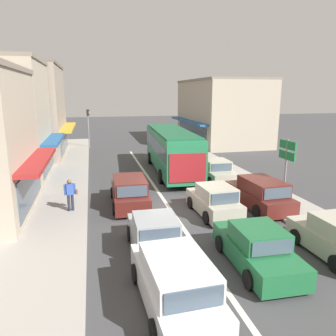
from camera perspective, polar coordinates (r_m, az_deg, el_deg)
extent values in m
plane|color=#3F3F42|center=(16.92, 0.65, -7.56)|extent=(140.00, 140.00, 0.00)
cube|color=silver|center=(20.62, -2.00, -3.75)|extent=(0.20, 28.00, 0.01)
cube|color=#A39E96|center=(22.38, -20.41, -3.06)|extent=(5.20, 44.00, 0.14)
cube|color=#A39E96|center=(24.32, 11.55, -1.28)|extent=(2.80, 44.00, 0.12)
cube|color=maroon|center=(17.25, -21.80, 1.23)|extent=(1.10, 6.70, 0.20)
cube|color=#425160|center=(17.61, -22.80, -2.99)|extent=(0.06, 5.83, 1.80)
cube|color=#23568E|center=(24.58, -19.37, 4.68)|extent=(1.10, 6.47, 0.20)
cube|color=#425160|center=(24.84, -20.11, 1.65)|extent=(0.06, 5.63, 1.80)
cube|color=gray|center=(33.49, -24.45, 8.75)|extent=(7.49, 9.38, 8.28)
cube|color=gold|center=(33.05, -17.03, 6.79)|extent=(1.10, 8.63, 0.20)
cube|color=#425160|center=(33.24, -17.61, 4.52)|extent=(0.06, 7.51, 1.80)
cube|color=#6E6358|center=(33.53, -25.15, 16.00)|extent=(7.65, 9.38, 0.24)
cube|color=#B2A38E|center=(40.30, 9.32, 9.49)|extent=(7.45, 13.04, 7.23)
cube|color=#23568E|center=(38.97, 3.53, 8.18)|extent=(1.10, 12.00, 0.20)
cube|color=#425160|center=(39.22, 4.10, 6.29)|extent=(0.06, 10.43, 1.80)
cube|color=gray|center=(40.26, 9.52, 14.80)|extent=(7.61, 13.04, 0.24)
cube|color=#237A4C|center=(24.71, 0.59, 3.24)|extent=(3.12, 10.93, 2.70)
cube|color=#425160|center=(24.65, 0.59, 4.16)|extent=(3.14, 10.50, 0.90)
cube|color=maroon|center=(19.54, 3.45, 0.00)|extent=(2.25, 0.19, 1.76)
cube|color=#1A5B39|center=(24.51, 0.59, 6.49)|extent=(2.95, 10.06, 0.12)
cylinder|color=black|center=(28.02, -3.17, 1.72)|extent=(0.32, 0.97, 0.96)
cylinder|color=black|center=(28.41, 1.85, 1.89)|extent=(0.32, 0.97, 0.96)
cylinder|color=black|center=(21.91, -1.24, -1.45)|extent=(0.32, 0.97, 0.96)
cylinder|color=black|center=(22.41, 5.09, -1.17)|extent=(0.32, 0.97, 0.96)
cube|color=#B7B29E|center=(16.55, 7.95, -6.25)|extent=(1.80, 3.77, 0.76)
cube|color=#B7B29E|center=(16.07, 8.45, -4.23)|extent=(1.60, 1.96, 0.64)
cube|color=#425160|center=(16.93, 7.12, -3.30)|extent=(1.40, 0.12, 0.54)
cube|color=#425160|center=(15.24, 9.92, -5.25)|extent=(1.37, 0.12, 0.51)
cylinder|color=black|center=(17.31, 3.95, -6.02)|extent=(0.21, 0.63, 0.62)
cylinder|color=black|center=(17.90, 8.93, -5.51)|extent=(0.21, 0.63, 0.62)
cylinder|color=black|center=(15.36, 6.74, -8.59)|extent=(0.21, 0.63, 0.62)
cylinder|color=black|center=(16.03, 12.23, -7.88)|extent=(0.21, 0.63, 0.62)
cube|color=#1E6638|center=(12.18, 15.13, -13.95)|extent=(1.82, 4.24, 0.72)
cube|color=#1E6638|center=(11.82, 15.54, -11.29)|extent=(1.60, 1.84, 0.60)
cube|color=#425160|center=(12.58, 13.62, -9.67)|extent=(1.44, 0.10, 0.51)
cube|color=#425160|center=(11.09, 17.74, -13.11)|extent=(1.41, 0.10, 0.48)
cylinder|color=black|center=(12.97, 9.05, -12.88)|extent=(0.20, 0.62, 0.62)
cylinder|color=black|center=(13.64, 15.98, -11.91)|extent=(0.20, 0.62, 0.62)
cylinder|color=black|center=(10.95, 13.92, -18.34)|extent=(0.20, 0.62, 0.62)
cylinder|color=black|center=(11.73, 21.86, -16.69)|extent=(0.20, 0.62, 0.62)
cube|color=#561E19|center=(17.87, -6.71, -4.76)|extent=(1.88, 4.54, 0.76)
cube|color=#561E19|center=(17.33, -6.67, -2.84)|extent=(1.71, 2.64, 0.68)
cube|color=#425160|center=(18.60, -7.03, -1.75)|extent=(1.51, 0.10, 0.58)
cube|color=#425160|center=(16.06, -6.25, -4.10)|extent=(1.48, 0.10, 0.54)
cylinder|color=black|center=(19.17, -9.68, -4.28)|extent=(0.20, 0.62, 0.62)
cylinder|color=black|center=(19.30, -4.44, -4.01)|extent=(0.20, 0.62, 0.62)
cylinder|color=black|center=(16.61, -9.32, -7.00)|extent=(0.20, 0.62, 0.62)
cylinder|color=black|center=(16.75, -3.26, -6.66)|extent=(0.20, 0.62, 0.62)
cube|color=silver|center=(9.94, 1.04, -20.03)|extent=(1.94, 4.57, 0.76)
cube|color=silver|center=(9.27, 1.70, -17.42)|extent=(1.74, 2.66, 0.68)
cube|color=#425160|center=(10.39, -0.50, -13.88)|extent=(1.51, 0.12, 0.58)
cube|color=#425160|center=(8.22, 4.61, -21.87)|extent=(1.48, 0.12, 0.54)
cylinder|color=black|center=(11.00, -5.69, -17.82)|extent=(0.20, 0.63, 0.62)
cylinder|color=black|center=(11.38, 3.47, -16.67)|extent=(0.20, 0.63, 0.62)
cylinder|color=black|center=(8.83, -2.33, -26.59)|extent=(0.20, 0.63, 0.62)
cylinder|color=black|center=(9.29, 9.37, -24.46)|extent=(0.20, 0.63, 0.62)
cube|color=#9EA3A8|center=(12.62, -2.21, -12.50)|extent=(1.82, 4.24, 0.72)
cube|color=#9EA3A8|center=(12.26, -2.15, -9.91)|extent=(1.60, 1.84, 0.60)
cube|color=#425160|center=(13.10, -2.84, -8.37)|extent=(1.44, 0.09, 0.51)
cube|color=#425160|center=(11.43, -1.36, -11.67)|extent=(1.41, 0.09, 0.48)
cylinder|color=black|center=(13.74, -6.70, -11.27)|extent=(0.19, 0.62, 0.62)
cylinder|color=black|center=(13.97, 0.46, -10.76)|extent=(0.19, 0.62, 0.62)
cylinder|color=black|center=(11.50, -5.51, -16.36)|extent=(0.19, 0.62, 0.62)
cylinder|color=black|center=(11.77, 3.16, -15.58)|extent=(0.19, 0.62, 0.62)
cube|color=#B7B29E|center=(13.94, 26.90, -11.36)|extent=(1.70, 3.73, 0.76)
cube|color=#425160|center=(14.15, 25.43, -7.79)|extent=(1.40, 0.08, 0.54)
cylinder|color=black|center=(14.32, 21.36, -11.08)|extent=(0.19, 0.62, 0.62)
cylinder|color=black|center=(15.29, 26.47, -10.04)|extent=(0.19, 0.62, 0.62)
cylinder|color=black|center=(12.78, 27.23, -14.67)|extent=(0.19, 0.62, 0.62)
cube|color=#561E19|center=(18.10, 15.49, -4.92)|extent=(1.93, 4.56, 0.76)
cube|color=#561E19|center=(17.61, 16.21, -3.02)|extent=(1.74, 2.66, 0.68)
cube|color=#425160|center=(18.71, 14.12, -1.97)|extent=(1.51, 0.12, 0.58)
cube|color=#425160|center=(16.55, 18.57, -4.20)|extent=(1.48, 0.12, 0.54)
cylinder|color=black|center=(18.88, 11.06, -4.61)|extent=(0.20, 0.63, 0.62)
cylinder|color=black|center=(19.70, 15.67, -4.11)|extent=(0.20, 0.63, 0.62)
cylinder|color=black|center=(16.64, 15.19, -7.25)|extent=(0.20, 0.63, 0.62)
cylinder|color=black|center=(17.57, 20.18, -6.52)|extent=(0.20, 0.63, 0.62)
cube|color=#B7B29E|center=(22.84, 8.33, -0.92)|extent=(1.76, 4.22, 0.72)
cube|color=#B7B29E|center=(22.60, 8.48, 0.65)|extent=(1.58, 1.81, 0.60)
cube|color=#425160|center=(23.44, 7.68, 1.12)|extent=(1.44, 0.07, 0.51)
cube|color=#425160|center=(21.77, 9.34, 0.15)|extent=(1.40, 0.07, 0.48)
cylinder|color=black|center=(23.76, 5.30, -0.78)|extent=(0.19, 0.62, 0.62)
cylinder|color=black|center=(24.33, 9.16, -0.57)|extent=(0.19, 0.62, 0.62)
cylinder|color=black|center=(21.45, 7.36, -2.34)|extent=(0.19, 0.62, 0.62)
cylinder|color=black|center=(22.09, 11.56, -2.05)|extent=(0.19, 0.62, 0.62)
cylinder|color=gray|center=(37.03, -13.68, 6.65)|extent=(0.12, 0.12, 4.20)
cube|color=black|center=(36.89, -13.83, 9.35)|extent=(0.24, 0.24, 0.68)
sphere|color=black|center=(36.87, -13.63, 9.72)|extent=(0.13, 0.13, 0.13)
sphere|color=orange|center=(36.88, -13.61, 9.38)|extent=(0.13, 0.13, 0.13)
sphere|color=black|center=(36.90, -13.59, 9.04)|extent=(0.13, 0.13, 0.13)
cylinder|color=gray|center=(18.37, 19.76, -0.81)|extent=(0.10, 0.10, 3.60)
cube|color=#19753D|center=(18.08, 20.15, 3.80)|extent=(0.08, 1.40, 0.44)
cube|color=white|center=(18.10, 20.27, 3.80)|extent=(0.01, 1.10, 0.10)
cube|color=#19753D|center=(18.17, 20.02, 2.09)|extent=(0.08, 1.40, 0.44)
cube|color=white|center=(18.19, 20.14, 2.09)|extent=(0.01, 1.10, 0.10)
cylinder|color=#232838|center=(17.18, -16.88, -5.83)|extent=(0.14, 0.14, 0.84)
cylinder|color=#232838|center=(17.21, -16.29, -5.76)|extent=(0.14, 0.14, 0.84)
cube|color=#3351A8|center=(16.99, -16.74, -3.56)|extent=(0.40, 0.30, 0.56)
sphere|color=brown|center=(16.88, -16.83, -2.26)|extent=(0.22, 0.22, 0.22)
cylinder|color=#3351A8|center=(16.95, -17.54, -3.65)|extent=(0.09, 0.09, 0.54)
cylinder|color=#3351A8|center=(17.03, -15.95, -3.47)|extent=(0.09, 0.09, 0.54)
cube|color=brown|center=(17.11, -15.70, -4.01)|extent=(0.16, 0.26, 0.22)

